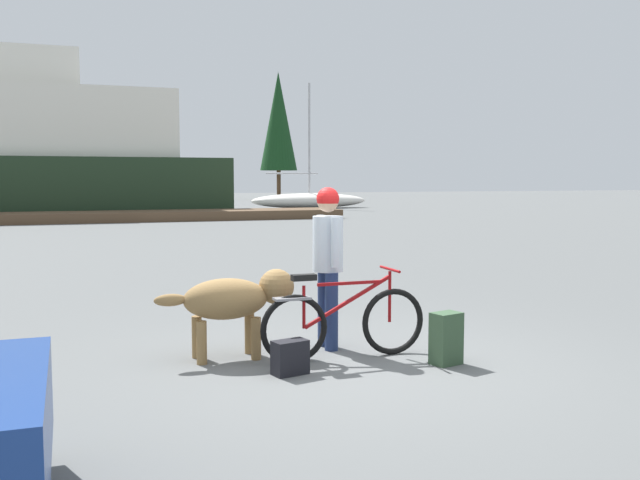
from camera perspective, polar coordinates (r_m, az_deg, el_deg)
ground_plane at (r=6.93m, az=2.88°, el=-10.03°), size 160.00×160.00×0.00m
bicycle at (r=7.06m, az=1.90°, el=-6.63°), size 1.74×0.44×0.89m
person_cyclist at (r=7.41m, az=0.64°, el=-0.98°), size 0.32×0.53×1.70m
dog at (r=7.11m, az=-6.86°, el=-4.76°), size 1.41×0.48×0.88m
backpack at (r=7.00m, az=10.14°, el=-7.82°), size 0.32×0.26×0.51m
handbag_pannier at (r=6.57m, az=-2.43°, el=-9.44°), size 0.35×0.25×0.32m
dock_pier at (r=31.01m, az=-15.43°, el=1.86°), size 18.77×2.75×0.40m
sailboat_moored at (r=42.82m, az=-0.87°, el=3.24°), size 7.25×2.03×7.48m
pine_tree_center at (r=56.66m, az=-19.41°, el=9.63°), size 3.86×3.86×10.79m
pine_tree_far_right at (r=60.83m, az=-3.37°, el=9.53°), size 3.16×3.16×10.80m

